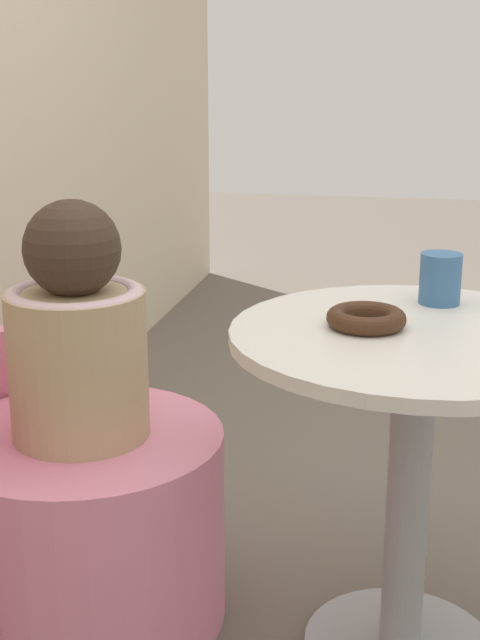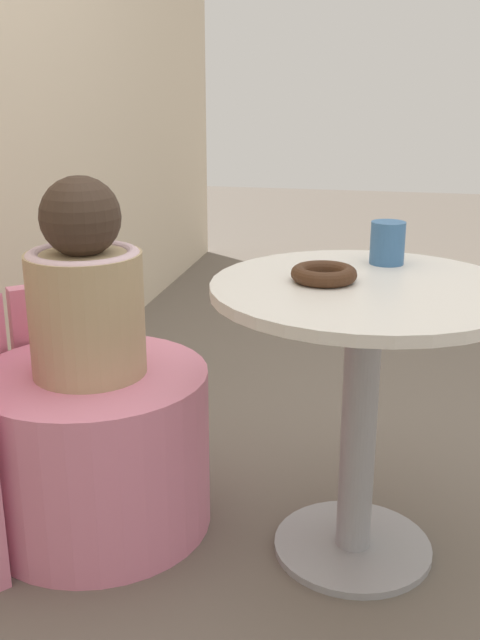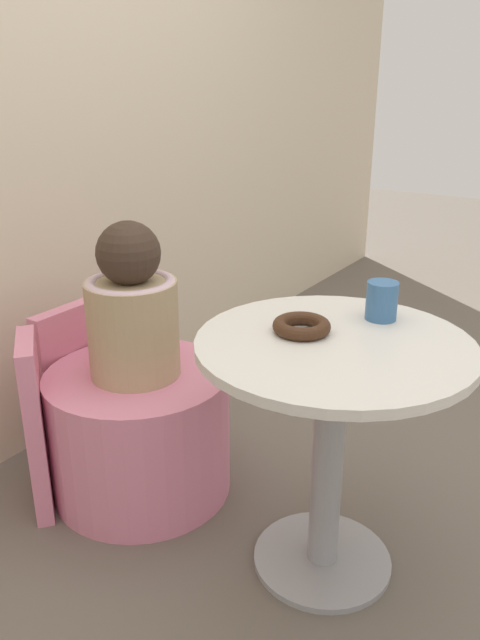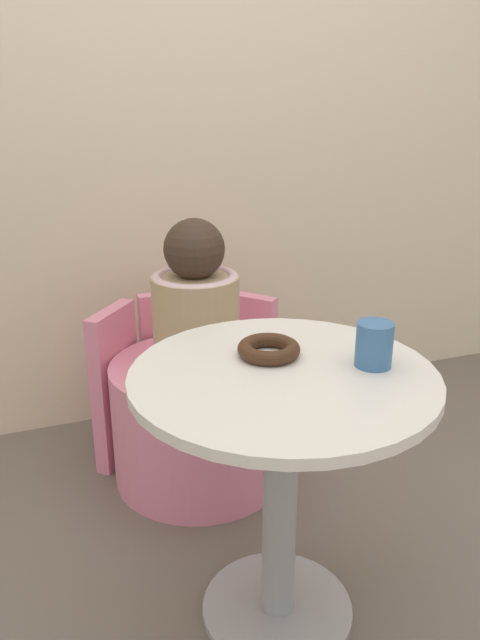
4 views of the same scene
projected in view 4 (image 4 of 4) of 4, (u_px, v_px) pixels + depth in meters
ground_plane at (293, 592)px, 1.63m from camera, size 12.00×12.00×0.00m
back_wall at (168, 98)px, 2.20m from camera, size 6.00×0.06×2.40m
round_table at (281, 443)px, 1.40m from camera, size 0.67×0.67×0.66m
tub_chair at (199, 420)px, 2.06m from camera, size 0.56×0.56×0.41m
booth_backrest at (179, 372)px, 2.24m from camera, size 0.66×0.24×0.55m
child_figure at (196, 303)px, 1.92m from camera, size 0.27×0.27×0.47m
donut at (269, 349)px, 1.41m from camera, size 0.14×0.14×0.03m
cup at (374, 344)px, 1.35m from camera, size 0.08×0.08×0.10m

